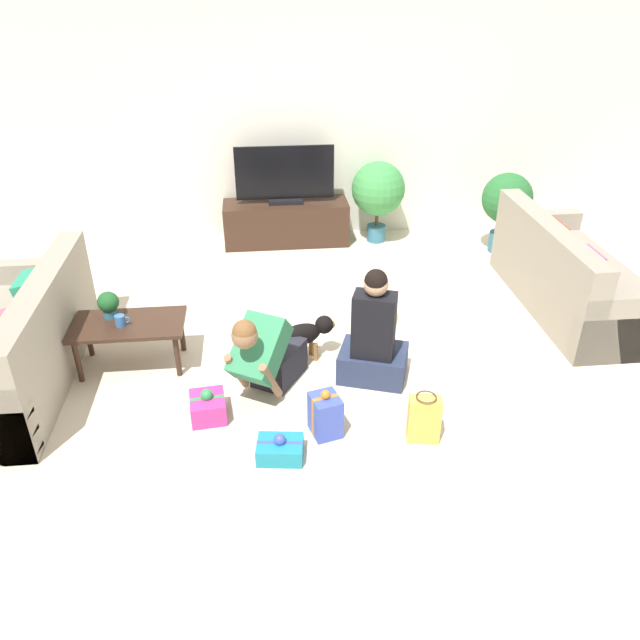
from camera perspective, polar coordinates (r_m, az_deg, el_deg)
ground_plane at (r=5.42m, az=0.12°, el=-2.31°), size 16.00×16.00×0.00m
wall_back at (r=7.39m, az=-2.12°, el=17.42°), size 8.40×0.06×2.60m
sofa_left at (r=5.37m, az=-26.04°, el=-2.29°), size 0.88×2.03×0.85m
sofa_right at (r=6.35m, az=21.85°, el=3.57°), size 0.88×2.03×0.85m
coffee_table at (r=5.21m, az=-17.10°, el=-0.73°), size 0.89×0.50×0.40m
tv_console at (r=7.39m, az=-3.12°, el=8.86°), size 1.43×0.47×0.49m
tv at (r=7.22m, az=-3.24°, el=12.83°), size 1.11×0.20×0.65m
potted_plant_back_right at (r=7.34m, az=5.34°, el=11.71°), size 0.62×0.62×0.95m
potted_plant_corner_right at (r=7.33m, az=16.70°, el=10.27°), size 0.56×0.56×0.91m
person_kneeling at (r=4.71m, az=-4.93°, el=-3.12°), size 0.65×0.80×0.76m
person_sitting at (r=4.85m, az=4.92°, el=-1.87°), size 0.62×0.58×0.97m
dog at (r=5.12m, az=-1.17°, el=-1.20°), size 0.53×0.27×0.37m
gift_box_a at (r=4.26m, az=-3.67°, el=-11.70°), size 0.33×0.27×0.19m
gift_box_b at (r=4.39m, az=0.49°, el=-8.66°), size 0.24×0.26×0.36m
gift_box_c at (r=4.64m, az=-10.21°, el=-7.80°), size 0.28×0.31×0.24m
gift_bag_a at (r=4.38m, az=9.49°, el=-8.91°), size 0.24×0.16×0.37m
mug at (r=5.14m, az=-17.78°, el=-0.06°), size 0.12×0.08×0.09m
tabletop_plant at (r=5.26m, az=-18.78°, el=1.43°), size 0.17×0.17×0.22m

